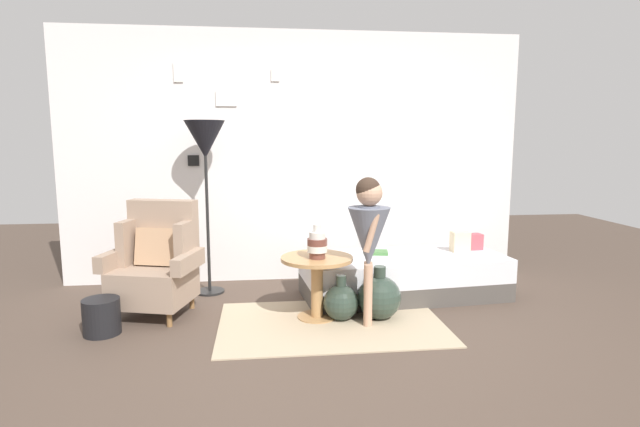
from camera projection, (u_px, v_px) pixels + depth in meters
ground_plane at (315, 351)px, 3.57m from camera, size 12.00×12.00×0.00m
gallery_wall at (295, 158)px, 5.30m from camera, size 4.80×0.12×2.60m
rug at (331, 323)px, 4.09m from camera, size 1.82×1.19×0.01m
armchair at (156, 263)px, 4.30m from camera, size 0.86×0.73×0.97m
daybed at (403, 276)px, 4.80m from camera, size 1.97×0.98×0.40m
pillow_head at (472, 242)px, 5.03m from camera, size 0.19×0.13×0.16m
pillow_mid at (460, 242)px, 4.93m from camera, size 0.18×0.13×0.20m
side_table at (317, 274)px, 4.18m from camera, size 0.60×0.60×0.53m
vase_striped at (317, 244)px, 4.08m from camera, size 0.16×0.16×0.28m
floor_lamp at (205, 146)px, 4.74m from camera, size 0.38×0.38×1.67m
person_child at (369, 231)px, 3.98m from camera, size 0.34×0.34×1.20m
book_on_daybed at (376, 252)px, 4.84m from camera, size 0.25×0.20×0.03m
demijohn_near at (341, 302)px, 4.17m from camera, size 0.30×0.30×0.38m
demijohn_far at (379, 297)px, 4.19m from camera, size 0.37×0.37×0.45m
magazine_basket at (102, 316)px, 3.87m from camera, size 0.28×0.28×0.28m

